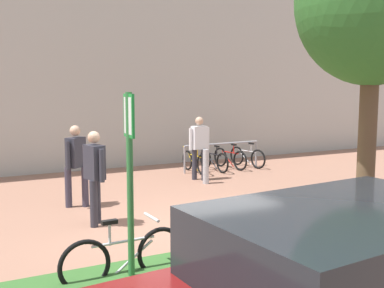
# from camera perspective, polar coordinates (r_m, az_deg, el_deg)

# --- Properties ---
(ground_plane) EXTENTS (60.00, 60.00, 0.00)m
(ground_plane) POSITION_cam_1_polar(r_m,az_deg,el_deg) (8.26, -0.96, -10.53)
(ground_plane) COLOR #936651
(building_facade) EXTENTS (28.00, 1.20, 10.00)m
(building_facade) POSITION_cam_1_polar(r_m,az_deg,el_deg) (14.97, -13.97, 16.41)
(building_facade) COLOR #B2ADA3
(building_facade) RESTS_ON ground
(planter_strip) EXTENTS (7.00, 1.10, 0.16)m
(planter_strip) POSITION_cam_1_polar(r_m,az_deg,el_deg) (6.74, 6.78, -13.97)
(planter_strip) COLOR #336028
(planter_strip) RESTS_ON ground
(tree_sidewalk) EXTENTS (2.36, 2.36, 5.11)m
(tree_sidewalk) POSITION_cam_1_polar(r_m,az_deg,el_deg) (7.79, 21.55, 16.07)
(tree_sidewalk) COLOR brown
(tree_sidewalk) RESTS_ON ground
(parking_sign_post) EXTENTS (0.08, 0.36, 2.43)m
(parking_sign_post) POSITION_cam_1_polar(r_m,az_deg,el_deg) (5.59, -7.72, -2.26)
(parking_sign_post) COLOR #2D7238
(parking_sign_post) RESTS_ON ground
(bike_at_sign) EXTENTS (1.68, 0.42, 0.86)m
(bike_at_sign) POSITION_cam_1_polar(r_m,az_deg,el_deg) (6.08, -8.39, -13.65)
(bike_at_sign) COLOR black
(bike_at_sign) RESTS_ON ground
(bike_rack_cluster) EXTENTS (2.66, 1.66, 0.83)m
(bike_rack_cluster) POSITION_cam_1_polar(r_m,az_deg,el_deg) (14.11, 3.72, -1.79)
(bike_rack_cluster) COLOR #99999E
(bike_rack_cluster) RESTS_ON ground
(bollard_steel) EXTENTS (0.16, 0.16, 0.90)m
(bollard_steel) POSITION_cam_1_polar(r_m,az_deg,el_deg) (12.00, 1.73, -2.82)
(bollard_steel) COLOR #ADADB2
(bollard_steel) RESTS_ON ground
(person_suited_navy) EXTENTS (0.49, 0.44, 1.72)m
(person_suited_navy) POSITION_cam_1_polar(r_m,az_deg,el_deg) (9.86, -14.18, -2.01)
(person_suited_navy) COLOR #383342
(person_suited_navy) RESTS_ON ground
(person_casual_tan) EXTENTS (0.61, 0.35, 1.72)m
(person_casual_tan) POSITION_cam_1_polar(r_m,az_deg,el_deg) (12.41, 0.90, -0.01)
(person_casual_tan) COLOR #2D2D38
(person_casual_tan) RESTS_ON ground
(person_suited_dark) EXTENTS (0.33, 0.59, 1.72)m
(person_suited_dark) POSITION_cam_1_polar(r_m,az_deg,el_deg) (8.47, -11.97, -3.39)
(person_suited_dark) COLOR #2D2D38
(person_suited_dark) RESTS_ON ground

